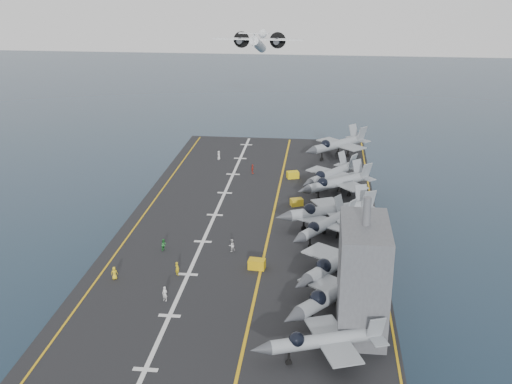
# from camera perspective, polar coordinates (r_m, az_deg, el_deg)

# --- Properties ---
(ground) EXTENTS (500.00, 500.00, 0.00)m
(ground) POSITION_cam_1_polar(r_m,az_deg,el_deg) (103.38, -0.24, -7.55)
(ground) COLOR #142135
(ground) RESTS_ON ground
(hull) EXTENTS (36.00, 90.00, 10.00)m
(hull) POSITION_cam_1_polar(r_m,az_deg,el_deg) (101.15, -0.25, -5.04)
(hull) COLOR #56595E
(hull) RESTS_ON ground
(flight_deck) EXTENTS (38.00, 92.00, 0.40)m
(flight_deck) POSITION_cam_1_polar(r_m,az_deg,el_deg) (99.06, -0.25, -2.31)
(flight_deck) COLOR black
(flight_deck) RESTS_ON hull
(foul_line) EXTENTS (0.35, 90.00, 0.02)m
(foul_line) POSITION_cam_1_polar(r_m,az_deg,el_deg) (98.70, 1.48, -2.27)
(foul_line) COLOR gold
(foul_line) RESTS_ON flight_deck
(landing_centerline) EXTENTS (0.50, 90.00, 0.02)m
(landing_centerline) POSITION_cam_1_polar(r_m,az_deg,el_deg) (99.78, -3.68, -2.05)
(landing_centerline) COLOR silver
(landing_centerline) RESTS_ON flight_deck
(deck_edge_port) EXTENTS (0.25, 90.00, 0.02)m
(deck_edge_port) POSITION_cam_1_polar(r_m,az_deg,el_deg) (102.16, -9.77, -1.77)
(deck_edge_port) COLOR gold
(deck_edge_port) RESTS_ON flight_deck
(deck_edge_stbd) EXTENTS (0.25, 90.00, 0.02)m
(deck_edge_stbd) POSITION_cam_1_polar(r_m,az_deg,el_deg) (98.76, 10.49, -2.60)
(deck_edge_stbd) COLOR gold
(deck_edge_stbd) RESTS_ON flight_deck
(island_superstructure) EXTENTS (5.00, 10.00, 15.00)m
(island_superstructure) POSITION_cam_1_polar(r_m,az_deg,el_deg) (68.15, 9.53, -6.39)
(island_superstructure) COLOR #56595E
(island_superstructure) RESTS_ON flight_deck
(fighter_jet_0) EXTENTS (15.69, 13.02, 4.67)m
(fighter_jet_0) POSITION_cam_1_polar(r_m,az_deg,el_deg) (65.04, 6.19, -12.85)
(fighter_jet_0) COLOR #9EA4AD
(fighter_jet_0) RESTS_ON flight_deck
(fighter_jet_1) EXTENTS (17.88, 18.67, 5.42)m
(fighter_jet_1) POSITION_cam_1_polar(r_m,az_deg,el_deg) (72.79, 7.28, -8.70)
(fighter_jet_1) COLOR #96A0A7
(fighter_jet_1) RESTS_ON flight_deck
(fighter_jet_2) EXTENTS (17.78, 19.14, 5.53)m
(fighter_jet_2) POSITION_cam_1_polar(r_m,az_deg,el_deg) (79.73, 7.48, -5.97)
(fighter_jet_2) COLOR #9BA4AB
(fighter_jet_2) RESTS_ON flight_deck
(fighter_jet_3) EXTENTS (15.31, 16.65, 4.81)m
(fighter_jet_3) POSITION_cam_1_polar(r_m,az_deg,el_deg) (90.90, 6.23, -2.79)
(fighter_jet_3) COLOR gray
(fighter_jet_3) RESTS_ON flight_deck
(fighter_jet_4) EXTENTS (18.47, 16.06, 5.39)m
(fighter_jet_4) POSITION_cam_1_polar(r_m,az_deg,el_deg) (95.18, 6.67, -1.54)
(fighter_jet_4) COLOR gray
(fighter_jet_4) RESTS_ON flight_deck
(fighter_jet_5) EXTENTS (17.56, 16.92, 5.10)m
(fighter_jet_5) POSITION_cam_1_polar(r_m,az_deg,el_deg) (107.56, 7.28, 0.94)
(fighter_jet_5) COLOR gray
(fighter_jet_5) RESTS_ON flight_deck
(fighter_jet_6) EXTENTS (16.05, 17.31, 5.00)m
(fighter_jet_6) POSITION_cam_1_polar(r_m,az_deg,el_deg) (111.67, 6.67, 1.66)
(fighter_jet_6) COLOR gray
(fighter_jet_6) RESTS_ON flight_deck
(fighter_jet_8) EXTENTS (18.59, 18.63, 5.48)m
(fighter_jet_8) POSITION_cam_1_polar(r_m,az_deg,el_deg) (129.16, 7.29, 4.30)
(fighter_jet_8) COLOR #8E959D
(fighter_jet_8) RESTS_ON flight_deck
(tow_cart_a) EXTENTS (2.26, 1.60, 1.27)m
(tow_cart_a) POSITION_cam_1_polar(r_m,az_deg,el_deg) (82.72, 0.07, -6.42)
(tow_cart_a) COLOR gold
(tow_cart_a) RESTS_ON flight_deck
(tow_cart_b) EXTENTS (2.27, 1.91, 1.16)m
(tow_cart_b) POSITION_cam_1_polar(r_m,az_deg,el_deg) (103.40, 3.64, -0.90)
(tow_cart_b) COLOR gold
(tow_cart_b) RESTS_ON flight_deck
(tow_cart_c) EXTENTS (2.39, 1.94, 1.24)m
(tow_cart_c) POSITION_cam_1_polar(r_m,az_deg,el_deg) (116.25, 3.28, 1.54)
(tow_cart_c) COLOR yellow
(tow_cart_c) RESTS_ON flight_deck
(crew_0) EXTENTS (1.16, 0.96, 1.66)m
(crew_0) POSITION_cam_1_polar(r_m,az_deg,el_deg) (81.98, -12.48, -7.05)
(crew_0) COLOR yellow
(crew_0) RESTS_ON flight_deck
(crew_1) EXTENTS (1.29, 1.22, 1.80)m
(crew_1) POSITION_cam_1_polar(r_m,az_deg,el_deg) (81.63, -7.02, -6.76)
(crew_1) COLOR gold
(crew_1) RESTS_ON flight_deck
(crew_2) EXTENTS (0.99, 1.18, 1.68)m
(crew_2) POSITION_cam_1_polar(r_m,az_deg,el_deg) (88.44, -8.18, -4.66)
(crew_2) COLOR #258232
(crew_2) RESTS_ON flight_deck
(crew_4) EXTENTS (0.96, 1.22, 1.80)m
(crew_4) POSITION_cam_1_polar(r_m,az_deg,el_deg) (118.37, -0.31, 2.06)
(crew_4) COLOR #B32E22
(crew_4) RESTS_ON flight_deck
(crew_5) EXTENTS (0.79, 1.12, 1.79)m
(crew_5) POSITION_cam_1_polar(r_m,az_deg,el_deg) (126.94, -3.32, 3.28)
(crew_5) COLOR silver
(crew_5) RESTS_ON flight_deck
(crew_6) EXTENTS (1.26, 1.05, 1.81)m
(crew_6) POSITION_cam_1_polar(r_m,az_deg,el_deg) (76.06, -8.11, -8.95)
(crew_6) COLOR silver
(crew_6) RESTS_ON flight_deck
(crew_7) EXTENTS (1.31, 1.25, 1.82)m
(crew_7) POSITION_cam_1_polar(r_m,az_deg,el_deg) (87.24, -2.17, -4.77)
(crew_7) COLOR silver
(crew_7) RESTS_ON flight_deck
(transport_plane) EXTENTS (21.21, 14.89, 4.89)m
(transport_plane) POSITION_cam_1_polar(r_m,az_deg,el_deg) (150.00, 0.19, 12.98)
(transport_plane) COLOR silver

